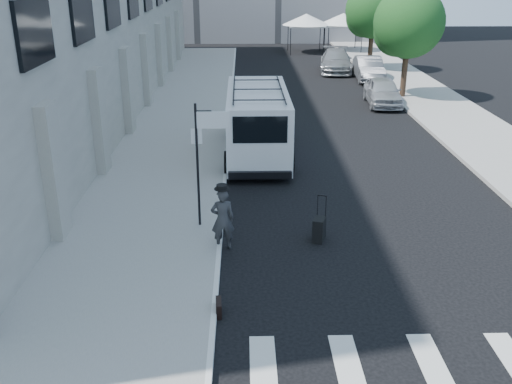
{
  "coord_description": "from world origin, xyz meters",
  "views": [
    {
      "loc": [
        -1.33,
        -11.55,
        7.04
      ],
      "look_at": [
        -1.01,
        2.78,
        1.3
      ],
      "focal_mm": 40.0,
      "sensor_mm": 36.0,
      "label": 1
    }
  ],
  "objects_px": {
    "suitcase": "(319,229)",
    "cargo_van": "(257,122)",
    "businessman": "(223,219)",
    "parked_car_b": "(369,69)",
    "parked_car_c": "(336,61)",
    "parked_car_a": "(383,92)",
    "briefcase": "(219,308)"
  },
  "relations": [
    {
      "from": "parked_car_a",
      "to": "briefcase",
      "type": "bearing_deg",
      "value": -108.54
    },
    {
      "from": "businessman",
      "to": "parked_car_b",
      "type": "xyz_separation_m",
      "value": [
        8.7,
        23.46,
        -0.1
      ]
    },
    {
      "from": "businessman",
      "to": "cargo_van",
      "type": "relative_size",
      "value": 0.24
    },
    {
      "from": "suitcase",
      "to": "cargo_van",
      "type": "xyz_separation_m",
      "value": [
        -1.5,
        7.66,
        1.0
      ]
    },
    {
      "from": "briefcase",
      "to": "parked_car_c",
      "type": "distance_m",
      "value": 30.62
    },
    {
      "from": "businessman",
      "to": "briefcase",
      "type": "relative_size",
      "value": 3.86
    },
    {
      "from": "businessman",
      "to": "briefcase",
      "type": "bearing_deg",
      "value": 82.53
    },
    {
      "from": "parked_car_c",
      "to": "cargo_van",
      "type": "bearing_deg",
      "value": -100.44
    },
    {
      "from": "parked_car_b",
      "to": "parked_car_c",
      "type": "xyz_separation_m",
      "value": [
        -1.63,
        3.24,
        0.01
      ]
    },
    {
      "from": "suitcase",
      "to": "businessman",
      "type": "bearing_deg",
      "value": -151.41
    },
    {
      "from": "cargo_van",
      "to": "businessman",
      "type": "bearing_deg",
      "value": -97.98
    },
    {
      "from": "businessman",
      "to": "cargo_van",
      "type": "xyz_separation_m",
      "value": [
        1.1,
        8.06,
        0.49
      ]
    },
    {
      "from": "cargo_van",
      "to": "parked_car_b",
      "type": "height_order",
      "value": "cargo_van"
    },
    {
      "from": "suitcase",
      "to": "parked_car_b",
      "type": "bearing_deg",
      "value": 95.06
    },
    {
      "from": "parked_car_b",
      "to": "parked_car_a",
      "type": "bearing_deg",
      "value": -92.31
    },
    {
      "from": "businessman",
      "to": "parked_car_c",
      "type": "height_order",
      "value": "businessman"
    },
    {
      "from": "cargo_van",
      "to": "suitcase",
      "type": "bearing_deg",
      "value": -79.13
    },
    {
      "from": "businessman",
      "to": "parked_car_b",
      "type": "bearing_deg",
      "value": -117.82
    },
    {
      "from": "businessman",
      "to": "parked_car_b",
      "type": "relative_size",
      "value": 0.37
    },
    {
      "from": "briefcase",
      "to": "parked_car_b",
      "type": "relative_size",
      "value": 0.1
    },
    {
      "from": "briefcase",
      "to": "cargo_van",
      "type": "height_order",
      "value": "cargo_van"
    },
    {
      "from": "briefcase",
      "to": "parked_car_a",
      "type": "height_order",
      "value": "parked_car_a"
    },
    {
      "from": "suitcase",
      "to": "parked_car_b",
      "type": "height_order",
      "value": "parked_car_b"
    },
    {
      "from": "suitcase",
      "to": "cargo_van",
      "type": "bearing_deg",
      "value": 120.94
    },
    {
      "from": "businessman",
      "to": "suitcase",
      "type": "relative_size",
      "value": 1.34
    },
    {
      "from": "briefcase",
      "to": "suitcase",
      "type": "relative_size",
      "value": 0.35
    },
    {
      "from": "businessman",
      "to": "parked_car_a",
      "type": "distance_m",
      "value": 18.37
    },
    {
      "from": "businessman",
      "to": "cargo_van",
      "type": "height_order",
      "value": "cargo_van"
    },
    {
      "from": "parked_car_b",
      "to": "parked_car_c",
      "type": "relative_size",
      "value": 0.87
    },
    {
      "from": "cargo_van",
      "to": "parked_car_a",
      "type": "relative_size",
      "value": 1.66
    },
    {
      "from": "suitcase",
      "to": "cargo_van",
      "type": "height_order",
      "value": "cargo_van"
    },
    {
      "from": "suitcase",
      "to": "parked_car_b",
      "type": "relative_size",
      "value": 0.28
    }
  ]
}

